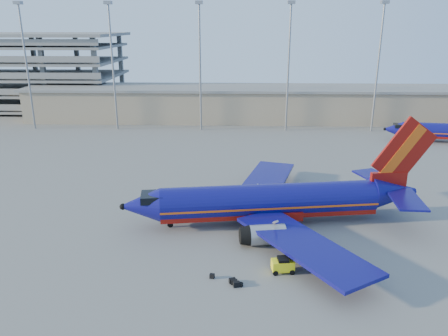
{
  "coord_description": "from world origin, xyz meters",
  "views": [
    {
      "loc": [
        3.7,
        -55.04,
        23.74
      ],
      "look_at": [
        1.77,
        4.83,
        4.0
      ],
      "focal_mm": 35.0,
      "sensor_mm": 36.0,
      "label": 1
    }
  ],
  "objects": [
    {
      "name": "light_mast_row",
      "position": [
        5.0,
        46.0,
        17.55
      ],
      "size": [
        101.6,
        1.6,
        28.65
      ],
      "color": "gray",
      "rests_on": "ground"
    },
    {
      "name": "ground",
      "position": [
        0.0,
        0.0,
        0.0
      ],
      "size": [
        220.0,
        220.0,
        0.0
      ],
      "primitive_type": "plane",
      "color": "slate",
      "rests_on": "ground"
    },
    {
      "name": "baggage_tug",
      "position": [
        8.36,
        -16.37,
        0.83
      ],
      "size": [
        2.38,
        1.61,
        1.6
      ],
      "rotation": [
        0.0,
        0.0,
        0.12
      ],
      "color": "yellow",
      "rests_on": "ground"
    },
    {
      "name": "parking_garage",
      "position": [
        -62.0,
        74.05,
        11.73
      ],
      "size": [
        62.0,
        32.0,
        21.4
      ],
      "color": "slate",
      "rests_on": "ground"
    },
    {
      "name": "terminal_building",
      "position": [
        10.0,
        58.0,
        4.32
      ],
      "size": [
        122.0,
        16.0,
        8.5
      ],
      "color": "gray",
      "rests_on": "ground"
    },
    {
      "name": "aircraft_main",
      "position": [
        8.55,
        -4.63,
        2.82
      ],
      "size": [
        38.9,
        37.17,
        13.22
      ],
      "rotation": [
        0.0,
        0.0,
        0.14
      ],
      "color": "navy",
      "rests_on": "ground"
    },
    {
      "name": "luggage_pile",
      "position": [
        3.28,
        -18.64,
        0.24
      ],
      "size": [
        3.31,
        1.89,
        0.54
      ],
      "color": "black",
      "rests_on": "ground"
    }
  ]
}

